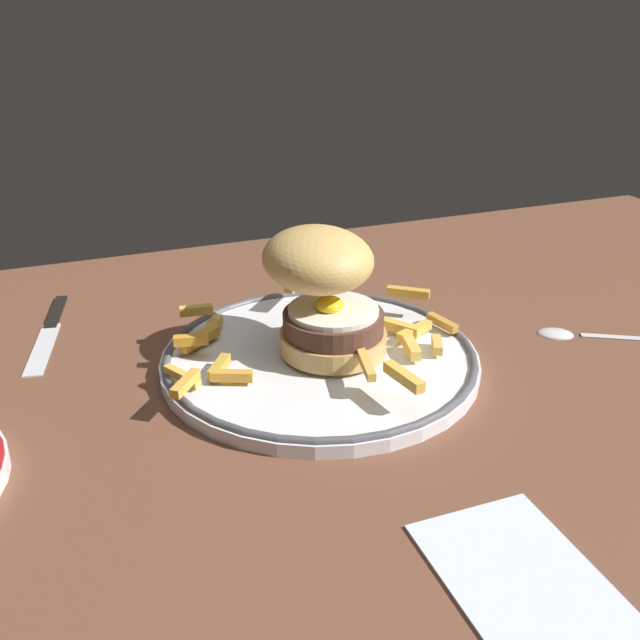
% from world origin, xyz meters
% --- Properties ---
extents(ground_plane, '(1.36, 0.81, 0.04)m').
position_xyz_m(ground_plane, '(0.00, 0.00, -0.02)').
color(ground_plane, brown).
extents(dinner_plate, '(0.29, 0.29, 0.02)m').
position_xyz_m(dinner_plate, '(-0.03, 0.04, 0.01)').
color(dinner_plate, silver).
rests_on(dinner_plate, ground_plane).
extents(burger, '(0.14, 0.14, 0.11)m').
position_xyz_m(burger, '(-0.02, 0.04, 0.07)').
color(burger, tan).
rests_on(burger, dinner_plate).
extents(fries_pile, '(0.28, 0.26, 0.03)m').
position_xyz_m(fries_pile, '(-0.04, 0.05, 0.03)').
color(fries_pile, '#E3B64D').
rests_on(fries_pile, dinner_plate).
extents(knife, '(0.05, 0.18, 0.01)m').
position_xyz_m(knife, '(-0.26, 0.21, 0.00)').
color(knife, black).
rests_on(knife, ground_plane).
extents(spoon, '(0.12, 0.08, 0.01)m').
position_xyz_m(spoon, '(0.23, 0.00, 0.00)').
color(spoon, silver).
rests_on(spoon, ground_plane).
extents(napkin, '(0.09, 0.13, 0.00)m').
position_xyz_m(napkin, '(-0.01, -0.25, 0.00)').
color(napkin, silver).
rests_on(napkin, ground_plane).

